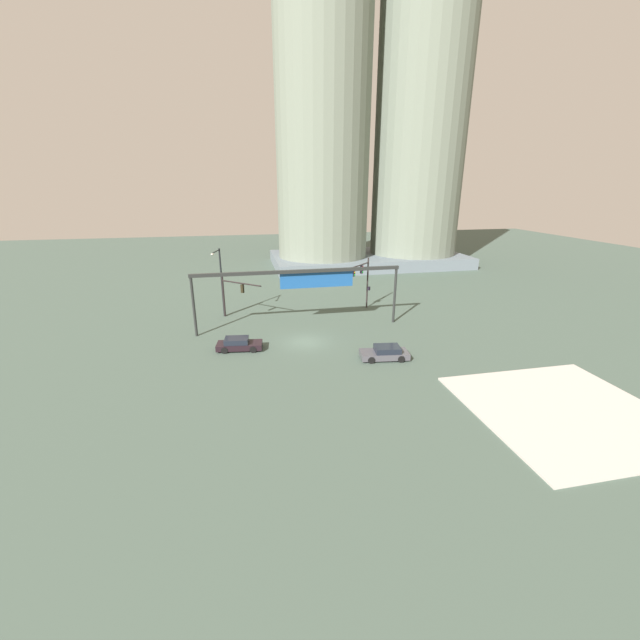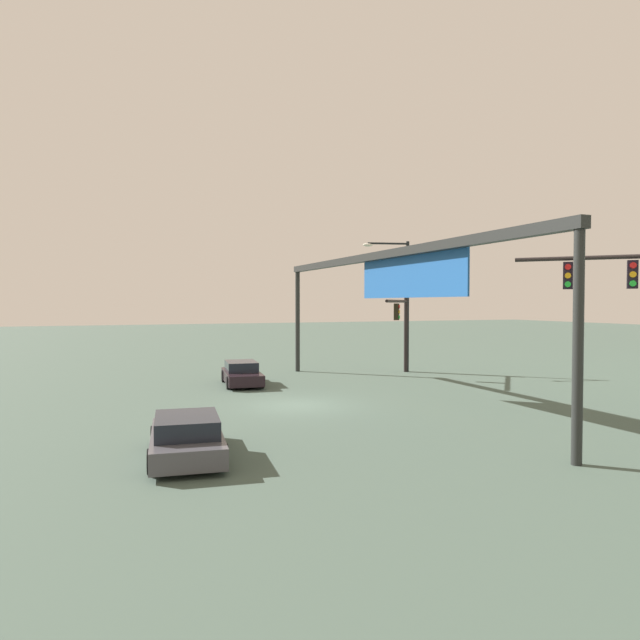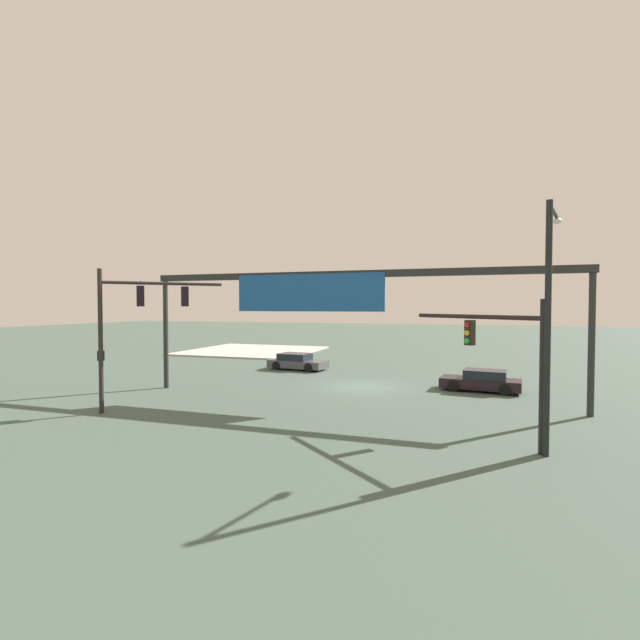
{
  "view_description": "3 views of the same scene",
  "coord_description": "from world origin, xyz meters",
  "px_view_note": "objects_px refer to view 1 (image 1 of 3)",
  "views": [
    {
      "loc": [
        -6.04,
        -36.48,
        14.94
      ],
      "look_at": [
        1.34,
        -0.65,
        2.45
      ],
      "focal_mm": 22.23,
      "sensor_mm": 36.0,
      "label": 1
    },
    {
      "loc": [
        21.85,
        -7.79,
        4.27
      ],
      "look_at": [
        -1.97,
        1.87,
        3.49
      ],
      "focal_mm": 31.29,
      "sensor_mm": 36.0,
      "label": 2
    },
    {
      "loc": [
        -5.76,
        25.9,
        4.78
      ],
      "look_at": [
        2.37,
        1.12,
        3.96
      ],
      "focal_mm": 25.18,
      "sensor_mm": 36.0,
      "label": 3
    }
  ],
  "objects_px": {
    "sedan_car_waiting_far": "(239,344)",
    "traffic_signal_opposite_side": "(232,291)",
    "streetlamp_curved_arm": "(221,278)",
    "sedan_car_approaching": "(385,353)",
    "traffic_signal_near_corner": "(363,276)"
  },
  "relations": [
    {
      "from": "traffic_signal_opposite_side",
      "to": "sedan_car_waiting_far",
      "type": "height_order",
      "value": "traffic_signal_opposite_side"
    },
    {
      "from": "traffic_signal_opposite_side",
      "to": "sedan_car_waiting_far",
      "type": "relative_size",
      "value": 1.13
    },
    {
      "from": "traffic_signal_near_corner",
      "to": "sedan_car_approaching",
      "type": "height_order",
      "value": "traffic_signal_near_corner"
    },
    {
      "from": "streetlamp_curved_arm",
      "to": "sedan_car_approaching",
      "type": "height_order",
      "value": "streetlamp_curved_arm"
    },
    {
      "from": "traffic_signal_near_corner",
      "to": "sedan_car_approaching",
      "type": "relative_size",
      "value": 1.42
    },
    {
      "from": "streetlamp_curved_arm",
      "to": "sedan_car_waiting_far",
      "type": "relative_size",
      "value": 1.82
    },
    {
      "from": "sedan_car_waiting_far",
      "to": "traffic_signal_opposite_side",
      "type": "bearing_deg",
      "value": 99.55
    },
    {
      "from": "traffic_signal_near_corner",
      "to": "sedan_car_approaching",
      "type": "xyz_separation_m",
      "value": [
        -2.37,
        -14.61,
        -3.75
      ]
    },
    {
      "from": "sedan_car_approaching",
      "to": "streetlamp_curved_arm",
      "type": "bearing_deg",
      "value": -39.47
    },
    {
      "from": "traffic_signal_near_corner",
      "to": "streetlamp_curved_arm",
      "type": "relative_size",
      "value": 0.79
    },
    {
      "from": "sedan_car_approaching",
      "to": "sedan_car_waiting_far",
      "type": "relative_size",
      "value": 1.02
    },
    {
      "from": "traffic_signal_opposite_side",
      "to": "sedan_car_approaching",
      "type": "bearing_deg",
      "value": -6.52
    },
    {
      "from": "streetlamp_curved_arm",
      "to": "sedan_car_approaching",
      "type": "relative_size",
      "value": 1.79
    },
    {
      "from": "traffic_signal_near_corner",
      "to": "streetlamp_curved_arm",
      "type": "xyz_separation_m",
      "value": [
        -16.98,
        0.79,
        0.43
      ]
    },
    {
      "from": "traffic_signal_opposite_side",
      "to": "traffic_signal_near_corner",
      "type": "bearing_deg",
      "value": 41.01
    }
  ]
}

